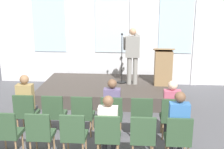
{
  "coord_description": "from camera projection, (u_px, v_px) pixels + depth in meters",
  "views": [
    {
      "loc": [
        0.77,
        -4.06,
        3.01
      ],
      "look_at": [
        0.22,
        3.18,
        1.06
      ],
      "focal_mm": 46.47,
      "sensor_mm": 36.0,
      "label": 1
    }
  ],
  "objects": [
    {
      "name": "chair_r1_c3",
      "position": [
        108.0,
        134.0,
        5.39
      ],
      "size": [
        0.46,
        0.44,
        0.94
      ],
      "color": "olive",
      "rests_on": "ground"
    },
    {
      "name": "audience_r0_c5",
      "position": [
        171.0,
        106.0,
        6.28
      ],
      "size": [
        0.36,
        0.39,
        1.3
      ],
      "color": "#2D2D33",
      "rests_on": "ground"
    },
    {
      "name": "audience_r0_c0",
      "position": [
        27.0,
        101.0,
        6.5
      ],
      "size": [
        0.36,
        0.39,
        1.36
      ],
      "color": "#2D2D33",
      "rests_on": "ground"
    },
    {
      "name": "stage_platform",
      "position": [
        108.0,
        90.0,
        8.99
      ],
      "size": [
        4.05,
        2.44,
        0.4
      ],
      "primitive_type": "cube",
      "color": "#3F3833",
      "rests_on": "ground"
    },
    {
      "name": "chair_r1_c5",
      "position": [
        178.0,
        137.0,
        5.29
      ],
      "size": [
        0.46,
        0.44,
        0.94
      ],
      "color": "olive",
      "rests_on": "ground"
    },
    {
      "name": "chair_r0_c5",
      "position": [
        171.0,
        115.0,
        6.25
      ],
      "size": [
        0.46,
        0.44,
        0.94
      ],
      "color": "olive",
      "rests_on": "ground"
    },
    {
      "name": "rear_partition",
      "position": [
        113.0,
        19.0,
        9.9
      ],
      "size": [
        8.17,
        0.14,
        4.54
      ],
      "color": "silver",
      "rests_on": "ground"
    },
    {
      "name": "audience_r1_c5",
      "position": [
        178.0,
        123.0,
        5.31
      ],
      "size": [
        0.36,
        0.39,
        1.39
      ],
      "color": "#2D2D33",
      "rests_on": "ground"
    },
    {
      "name": "lectern",
      "position": [
        163.0,
        67.0,
        8.75
      ],
      "size": [
        0.6,
        0.48,
        1.16
      ],
      "color": "#93724C",
      "rests_on": "stage_platform"
    },
    {
      "name": "chair_r1_c1",
      "position": [
        40.0,
        132.0,
        5.48
      ],
      "size": [
        0.46,
        0.44,
        0.94
      ],
      "color": "olive",
      "rests_on": "ground"
    },
    {
      "name": "chair_r1_c2",
      "position": [
        74.0,
        133.0,
        5.43
      ],
      "size": [
        0.46,
        0.44,
        0.94
      ],
      "color": "olive",
      "rests_on": "ground"
    },
    {
      "name": "chair_r0_c4",
      "position": [
        141.0,
        114.0,
        6.3
      ],
      "size": [
        0.46,
        0.44,
        0.94
      ],
      "color": "olive",
      "rests_on": "ground"
    },
    {
      "name": "audience_r0_c3",
      "position": [
        112.0,
        104.0,
        6.37
      ],
      "size": [
        0.36,
        0.39,
        1.31
      ],
      "color": "#2D2D33",
      "rests_on": "ground"
    },
    {
      "name": "chair_r0_c3",
      "position": [
        112.0,
        114.0,
        6.34
      ],
      "size": [
        0.46,
        0.44,
        0.94
      ],
      "color": "olive",
      "rests_on": "ground"
    },
    {
      "name": "chair_r0_c2",
      "position": [
        83.0,
        113.0,
        6.39
      ],
      "size": [
        0.46,
        0.44,
        0.94
      ],
      "color": "olive",
      "rests_on": "ground"
    },
    {
      "name": "chair_r0_c1",
      "position": [
        54.0,
        112.0,
        6.44
      ],
      "size": [
        0.46,
        0.44,
        0.94
      ],
      "color": "olive",
      "rests_on": "ground"
    },
    {
      "name": "chair_r1_c0",
      "position": [
        7.0,
        131.0,
        5.53
      ],
      "size": [
        0.46,
        0.44,
        0.94
      ],
      "color": "olive",
      "rests_on": "ground"
    },
    {
      "name": "chair_r1_c4",
      "position": [
        143.0,
        135.0,
        5.34
      ],
      "size": [
        0.46,
        0.44,
        0.94
      ],
      "color": "olive",
      "rests_on": "ground"
    },
    {
      "name": "chair_r0_c0",
      "position": [
        26.0,
        111.0,
        6.48
      ],
      "size": [
        0.46,
        0.44,
        0.94
      ],
      "color": "olive",
      "rests_on": "ground"
    },
    {
      "name": "speaker",
      "position": [
        132.0,
        52.0,
        8.7
      ],
      "size": [
        0.5,
        0.69,
        1.72
      ],
      "color": "gray",
      "rests_on": "stage_platform"
    },
    {
      "name": "audience_r1_c3",
      "position": [
        108.0,
        124.0,
        5.42
      ],
      "size": [
        0.36,
        0.39,
        1.28
      ],
      "color": "#2D2D33",
      "rests_on": "ground"
    },
    {
      "name": "mic_stand",
      "position": [
        122.0,
        72.0,
        9.01
      ],
      "size": [
        0.28,
        0.28,
        1.56
      ],
      "color": "black",
      "rests_on": "stage_platform"
    }
  ]
}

